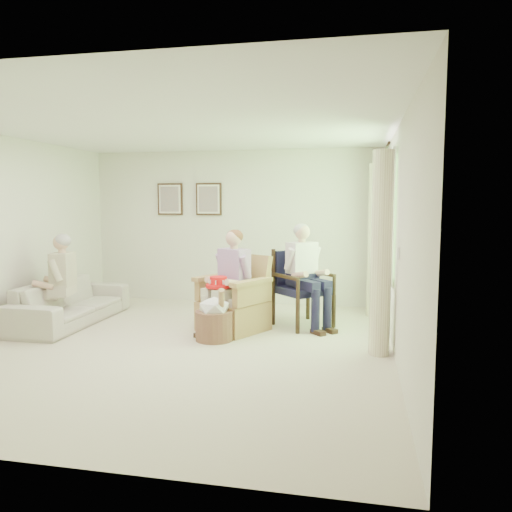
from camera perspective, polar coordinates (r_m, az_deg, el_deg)
name	(u,v)px	position (r m, az deg, el deg)	size (l,w,h in m)	color
floor	(180,347)	(6.16, -8.70, -10.21)	(5.50, 5.50, 0.00)	beige
back_wall	(235,227)	(8.55, -2.44, 3.30)	(5.00, 0.04, 2.60)	silver
front_wall	(25,270)	(3.50, -24.88, -1.46)	(5.00, 0.04, 2.60)	silver
right_wall	(399,242)	(5.56, 15.99, 1.52)	(0.04, 5.50, 2.60)	silver
ceiling	(176,126)	(5.97, -9.12, 14.49)	(5.00, 5.50, 0.02)	white
window	(389,213)	(6.74, 14.99, 4.74)	(0.13, 2.50, 1.63)	#2D6B23
curtain_left	(381,254)	(5.79, 14.10, 0.25)	(0.34, 0.34, 2.30)	#F1EBBC
curtain_right	(375,241)	(7.74, 13.49, 1.72)	(0.34, 0.34, 2.30)	#F1EBBC
framed_print_left	(170,199)	(8.85, -9.80, 6.42)	(0.45, 0.05, 0.55)	#382114
framed_print_right	(209,199)	(8.62, -5.44, 6.49)	(0.45, 0.05, 0.55)	#382114
wicker_armchair	(234,306)	(6.80, -2.55, -5.76)	(0.79, 0.79, 1.01)	tan
wood_armchair	(304,285)	(7.07, 5.51, -3.26)	(0.68, 0.64, 1.04)	black
sofa	(70,302)	(7.65, -20.45, -4.96)	(0.81, 2.08, 0.61)	beige
person_wicker	(231,274)	(6.59, -2.85, -2.11)	(0.40, 0.63, 1.34)	beige
person_dark	(303,268)	(6.86, 5.38, -1.34)	(0.40, 0.63, 1.41)	#191834
person_sofa	(58,276)	(7.36, -21.66, -2.14)	(0.42, 0.62, 1.27)	beige
red_hat	(218,283)	(6.48, -4.32, -3.10)	(0.33, 0.33, 0.14)	red
hatbox	(214,319)	(6.32, -4.77, -7.15)	(0.51, 0.51, 0.70)	#9E6B56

